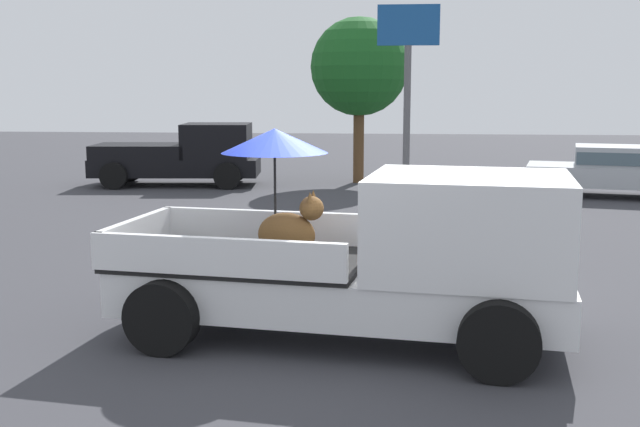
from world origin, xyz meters
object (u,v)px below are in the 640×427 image
pickup_truck_main (381,255)px  pickup_truck_red (183,155)px  parked_sedan_near (614,168)px  motel_sign (408,66)px

pickup_truck_main → pickup_truck_red: pickup_truck_main is taller
pickup_truck_red → parked_sedan_near: 11.93m
parked_sedan_near → motel_sign: motel_sign is taller
motel_sign → pickup_truck_main: bearing=-92.3°
pickup_truck_main → parked_sedan_near: (5.84, 12.27, -0.23)m
pickup_truck_red → motel_sign: size_ratio=1.06×
pickup_truck_red → motel_sign: (6.41, -4.04, 2.44)m
pickup_truck_red → pickup_truck_main: bearing=-71.4°
pickup_truck_red → parked_sedan_near: size_ratio=1.08×
motel_sign → parked_sedan_near: bearing=27.0°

